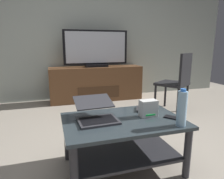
{
  "coord_description": "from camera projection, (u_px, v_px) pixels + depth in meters",
  "views": [
    {
      "loc": [
        -0.65,
        -1.74,
        1.07
      ],
      "look_at": [
        -0.04,
        0.27,
        0.6
      ],
      "focal_mm": 32.25,
      "sensor_mm": 36.0,
      "label": 1
    }
  ],
  "objects": [
    {
      "name": "water_bottle_near",
      "position": [
        182.0,
        108.0,
        1.55
      ],
      "size": [
        0.07,
        0.07,
        0.3
      ],
      "color": "#99C6E5",
      "rests_on": "coffee_table"
    },
    {
      "name": "coffee_table",
      "position": [
        123.0,
        135.0,
        1.74
      ],
      "size": [
        1.01,
        0.66,
        0.45
      ],
      "color": "#2D383D",
      "rests_on": "ground"
    },
    {
      "name": "back_wall",
      "position": [
        82.0,
        28.0,
        3.97
      ],
      "size": [
        6.4,
        0.12,
        2.8
      ],
      "primitive_type": "cube",
      "color": "#A8B2A8",
      "rests_on": "ground"
    },
    {
      "name": "ground_plane",
      "position": [
        123.0,
        153.0,
        2.04
      ],
      "size": [
        7.68,
        7.68,
        0.0
      ],
      "primitive_type": "plane",
      "color": "#9E9384"
    },
    {
      "name": "media_cabinet",
      "position": [
        96.0,
        83.0,
        3.96
      ],
      "size": [
        1.78,
        0.43,
        0.66
      ],
      "color": "brown",
      "rests_on": "ground"
    },
    {
      "name": "tv_remote",
      "position": [
        139.0,
        109.0,
        1.95
      ],
      "size": [
        0.11,
        0.16,
        0.02
      ],
      "primitive_type": "cube",
      "rotation": [
        0.0,
        0.0,
        -0.43
      ],
      "color": "#2D2D30",
      "rests_on": "coffee_table"
    },
    {
      "name": "dining_chair",
      "position": [
        177.0,
        80.0,
        3.17
      ],
      "size": [
        0.61,
        0.61,
        0.95
      ],
      "color": "black",
      "rests_on": "ground"
    },
    {
      "name": "television",
      "position": [
        96.0,
        49.0,
        3.79
      ],
      "size": [
        1.22,
        0.2,
        0.69
      ],
      "color": "black",
      "rests_on": "media_cabinet"
    },
    {
      "name": "laptop",
      "position": [
        96.0,
        113.0,
        1.69
      ],
      "size": [
        0.34,
        0.4,
        0.17
      ],
      "color": "#333338",
      "rests_on": "coffee_table"
    },
    {
      "name": "cell_phone",
      "position": [
        173.0,
        117.0,
        1.74
      ],
      "size": [
        0.14,
        0.15,
        0.01
      ],
      "primitive_type": "cube",
      "rotation": [
        0.0,
        0.0,
        0.69
      ],
      "color": "black",
      "rests_on": "coffee_table"
    },
    {
      "name": "router_box",
      "position": [
        148.0,
        108.0,
        1.77
      ],
      "size": [
        0.15,
        0.09,
        0.15
      ],
      "color": "white",
      "rests_on": "coffee_table"
    }
  ]
}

